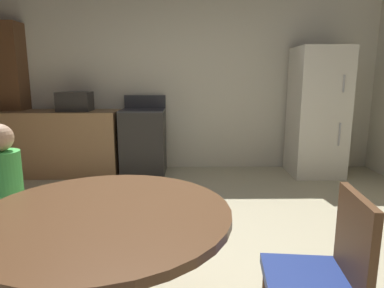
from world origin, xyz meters
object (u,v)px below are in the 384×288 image
at_px(refrigerator, 317,112).
at_px(person_child, 6,204).
at_px(oven_range, 144,141).
at_px(dining_table, 106,243).
at_px(chair_east, 325,273).
at_px(microwave, 75,102).

relative_size(refrigerator, person_child, 1.61).
distance_m(oven_range, dining_table, 3.25).
bearing_deg(oven_range, chair_east, -69.55).
bearing_deg(dining_table, microwave, 109.90).
height_order(oven_range, refrigerator, refrigerator).
xyz_separation_m(chair_east, person_child, (-1.76, 0.65, 0.08)).
relative_size(dining_table, person_child, 1.08).
height_order(refrigerator, chair_east, refrigerator).
relative_size(dining_table, chair_east, 1.35).
bearing_deg(person_child, chair_east, 15.81).
bearing_deg(chair_east, dining_table, 0.00).
xyz_separation_m(refrigerator, microwave, (-3.35, 0.05, 0.15)).
distance_m(microwave, dining_table, 3.46).
bearing_deg(person_child, microwave, 134.87).
bearing_deg(chair_east, refrigerator, -104.06).
bearing_deg(dining_table, person_child, 143.88).
xyz_separation_m(refrigerator, dining_table, (-2.18, -3.18, -0.28)).
distance_m(microwave, person_child, 2.75).
height_order(dining_table, chair_east, chair_east).
height_order(oven_range, person_child, oven_range).
bearing_deg(person_child, oven_range, 115.20).
bearing_deg(oven_range, person_child, -100.92).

